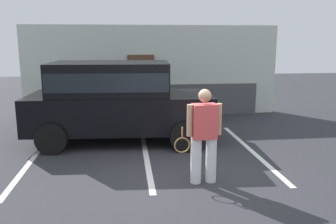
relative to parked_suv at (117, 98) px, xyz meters
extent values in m
plane|color=#2D2D33|center=(1.17, -2.65, -1.15)|extent=(40.00, 40.00, 0.00)
cube|color=silver|center=(-1.86, -1.15, -1.14)|extent=(0.12, 4.40, 0.01)
cube|color=silver|center=(0.66, -1.15, -1.14)|extent=(0.12, 4.40, 0.01)
cube|color=silver|center=(3.18, -1.15, -1.14)|extent=(0.12, 4.40, 0.01)
cube|color=silver|center=(1.17, 3.26, 0.40)|extent=(8.72, 0.30, 3.08)
cube|color=#4C4C51|center=(1.17, 3.06, -0.61)|extent=(7.33, 0.10, 1.08)
cube|color=brown|center=(0.76, 3.04, -0.10)|extent=(0.90, 0.06, 2.10)
cube|color=black|center=(0.11, -0.01, -0.35)|extent=(4.71, 2.18, 0.90)
cube|color=black|center=(-0.14, 0.01, 0.50)|extent=(3.00, 1.93, 0.80)
cube|color=black|center=(-0.14, 0.01, 0.48)|extent=(2.94, 1.95, 0.44)
cylinder|color=black|center=(1.71, 0.85, -0.79)|extent=(0.73, 0.30, 0.72)
cylinder|color=black|center=(1.60, -1.05, -0.79)|extent=(0.73, 0.30, 0.72)
cylinder|color=black|center=(-1.38, 1.04, -0.79)|extent=(0.73, 0.30, 0.72)
cylinder|color=black|center=(-1.50, -0.86, -0.79)|extent=(0.73, 0.30, 0.72)
cylinder|color=white|center=(1.77, -2.87, -0.72)|extent=(0.20, 0.20, 0.85)
cylinder|color=white|center=(1.48, -2.89, -0.72)|extent=(0.20, 0.20, 0.85)
cube|color=#E04C4C|center=(1.63, -2.88, 0.01)|extent=(0.45, 0.29, 0.63)
sphere|color=tan|center=(1.63, -2.88, 0.48)|extent=(0.23, 0.23, 0.23)
cylinder|color=tan|center=(1.90, -2.87, 0.04)|extent=(0.11, 0.11, 0.58)
cylinder|color=tan|center=(1.36, -2.90, 0.04)|extent=(0.11, 0.11, 0.58)
torus|color=olive|center=(1.23, -2.85, -0.43)|extent=(0.37, 0.05, 0.37)
cylinder|color=olive|center=(1.23, -2.85, -0.19)|extent=(0.03, 0.03, 0.20)
cylinder|color=#9E5638|center=(3.03, 2.09, -1.04)|extent=(0.35, 0.35, 0.22)
sphere|color=#2D6B28|center=(3.03, 2.09, -0.70)|extent=(0.55, 0.55, 0.55)
camera|label=1|loc=(0.25, -8.91, 1.45)|focal=37.56mm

